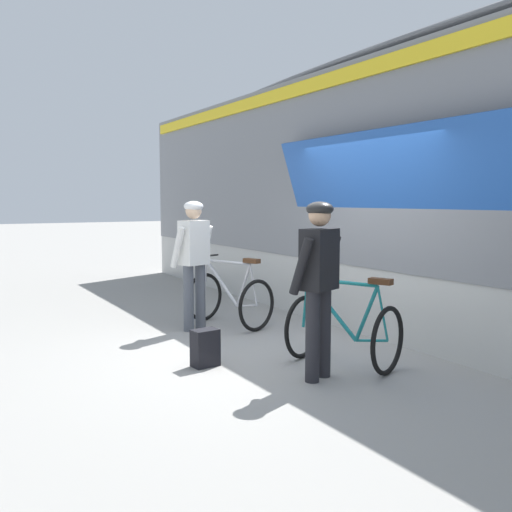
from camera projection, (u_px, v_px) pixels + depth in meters
ground_plane at (276, 355)px, 6.55m from camera, size 80.00×80.00×0.00m
cyclist_near_in_white at (194, 253)px, 7.74m from camera, size 0.66×0.45×1.76m
cyclist_far_in_dark at (319, 274)px, 5.58m from camera, size 0.66×0.47×1.76m
bicycle_near_silver at (230, 298)px, 8.03m from camera, size 1.02×1.24×0.99m
bicycle_far_teal at (344, 329)px, 6.08m from camera, size 1.06×1.26×0.99m
backpack_on_platform at (205, 348)px, 6.10m from camera, size 0.30×0.21×0.40m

